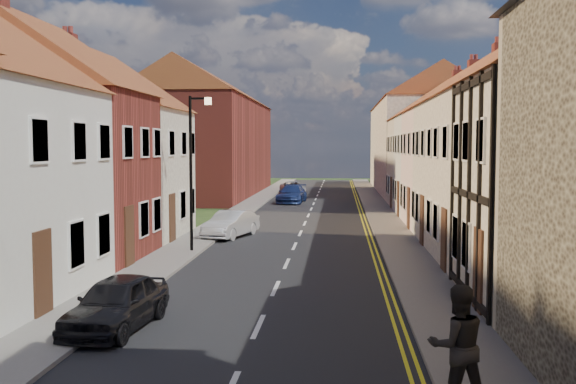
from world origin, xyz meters
TOP-DOWN VIEW (x-y plane):
  - road at (0.00, 30.00)m, footprint 7.00×90.00m
  - pavement_left at (-4.40, 30.00)m, footprint 1.80×90.00m
  - pavement_right at (4.40, 30.00)m, footprint 1.80×90.00m
  - cottage_r_white_near at (9.30, 18.10)m, footprint 8.30×6.00m
  - cottage_r_cream_mid at (9.30, 23.50)m, footprint 8.30×5.20m
  - cottage_r_pink at (9.30, 28.90)m, footprint 8.30×6.00m
  - cottage_r_white_far at (9.30, 34.30)m, footprint 8.30×5.20m
  - cottage_r_cream_far at (9.30, 39.70)m, footprint 8.30×6.00m
  - cottage_l_brick_mid at (-9.30, 18.05)m, footprint 8.30×5.70m
  - cottage_l_pink at (-9.30, 23.85)m, footprint 8.30×6.30m
  - block_right_far at (9.30, 55.00)m, footprint 8.30×24.20m
  - block_left_far at (-9.30, 50.00)m, footprint 8.30×24.20m
  - lamppost at (-3.81, 20.00)m, footprint 0.88×0.15m
  - car_near at (-3.20, 9.55)m, footprint 1.78×3.73m
  - car_mid at (-3.10, 24.47)m, footprint 2.30×3.95m
  - car_far at (-1.64, 42.67)m, footprint 2.20×4.65m
  - car_distant at (-2.20, 51.35)m, footprint 2.77×4.33m
  - pedestrian_right at (3.70, 5.49)m, footprint 1.05×0.88m

SIDE VIEW (x-z plane):
  - road at x=0.00m, z-range 0.00..0.02m
  - pavement_left at x=-4.40m, z-range 0.00..0.12m
  - pavement_right at x=4.40m, z-range 0.00..0.12m
  - car_distant at x=-2.20m, z-range 0.00..1.11m
  - car_near at x=-3.20m, z-range 0.00..1.23m
  - car_mid at x=-3.10m, z-range 0.00..1.23m
  - car_far at x=-1.64m, z-range 0.00..1.31m
  - pedestrian_right at x=3.70m, z-range 0.12..2.04m
  - lamppost at x=-3.81m, z-range 0.54..6.54m
  - cottage_l_pink at x=-9.30m, z-range -0.03..8.77m
  - cottage_r_white_near at x=9.30m, z-range -0.03..8.97m
  - cottage_r_pink at x=9.30m, z-range -0.03..8.97m
  - cottage_r_cream_far at x=9.30m, z-range -0.03..8.97m
  - cottage_r_cream_mid at x=9.30m, z-range -0.02..8.98m
  - cottage_r_white_far at x=9.30m, z-range -0.02..8.98m
  - cottage_l_brick_mid at x=-9.30m, z-range -0.02..9.08m
  - block_right_far at x=9.30m, z-range 0.04..10.54m
  - block_left_far at x=-9.30m, z-range 0.04..10.54m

